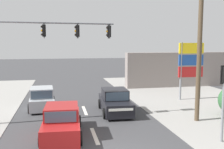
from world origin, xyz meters
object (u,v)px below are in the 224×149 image
Objects in this scene: utility_pole_midground_right at (200,31)px; hatchback_kerbside_parked at (42,99)px; pedestal_signal_right_kerb at (224,91)px; sedan_oncoming_near at (115,102)px; shopping_plaza_sign at (191,63)px; sedan_receding_far at (62,122)px; traffic_signal_mast at (38,47)px.

utility_pole_midground_right is 2.67× the size of hatchback_kerbside_parked.
pedestal_signal_right_kerb is 7.35m from sedan_oncoming_near.
shopping_plaza_sign is 7.69m from sedan_oncoming_near.
utility_pole_midground_right is 6.49m from shopping_plaza_sign.
pedestal_signal_right_kerb is 0.82× the size of sedan_receding_far.
traffic_signal_mast is at bearing -162.06° from shopping_plaza_sign.
sedan_receding_far is at bearing -172.65° from utility_pole_midground_right.
utility_pole_midground_right is 2.16× the size of shopping_plaza_sign.
utility_pole_midground_right is 2.79× the size of pedestal_signal_right_kerb.
shopping_plaza_sign is 12.42m from sedan_receding_far.
utility_pole_midground_right reaches higher than sedan_receding_far.
hatchback_kerbside_parked is at bearing 136.40° from pedestal_signal_right_kerb.
sedan_receding_far and sedan_oncoming_near have the same top height.
hatchback_kerbside_parked is at bearing 102.45° from sedan_receding_far.
pedestal_signal_right_kerb is 0.96× the size of hatchback_kerbside_parked.
utility_pole_midground_right is at bearing 7.35° from sedan_receding_far.
pedestal_signal_right_kerb is 7.74m from sedan_receding_far.
pedestal_signal_right_kerb reaches higher than sedan_receding_far.
sedan_receding_far is (-7.79, -1.01, -4.50)m from utility_pole_midground_right.
sedan_receding_far is at bearing -77.55° from hatchback_kerbside_parked.
pedestal_signal_right_kerb is (8.40, -5.11, -1.94)m from traffic_signal_mast.
shopping_plaza_sign is 1.06× the size of sedan_receding_far.
utility_pole_midground_right is 4.35m from pedestal_signal_right_kerb.
sedan_receding_far is (-7.20, 2.27, -1.71)m from pedestal_signal_right_kerb.
pedestal_signal_right_kerb is at bearing -31.34° from traffic_signal_mast.
hatchback_kerbside_parked is (-1.28, 5.80, -0.00)m from sedan_receding_far.
traffic_signal_mast is 1.93× the size of pedestal_signal_right_kerb.
shopping_plaza_sign is (2.51, 5.56, -2.22)m from utility_pole_midground_right.
hatchback_kerbside_parked is (-11.58, -0.76, -2.28)m from shopping_plaza_sign.
utility_pole_midground_right is 6.84m from sedan_oncoming_near.
traffic_signal_mast is 10.02m from pedestal_signal_right_kerb.
sedan_oncoming_near is (-6.82, -2.74, -2.28)m from shopping_plaza_sign.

